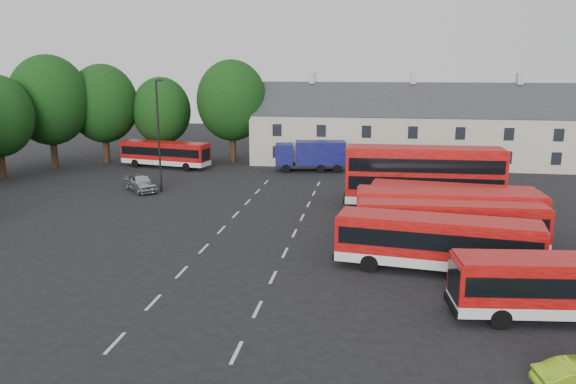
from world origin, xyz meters
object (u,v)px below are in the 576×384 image
box_truck (311,154)px  lamppost (159,133)px  bus_dd_south (423,174)px  bus_row_a (571,283)px  silver_car (140,183)px

box_truck → lamppost: bearing=-143.2°
bus_dd_south → box_truck: 17.77m
bus_row_a → lamppost: 34.73m
box_truck → lamppost: size_ratio=0.77×
bus_dd_south → silver_car: size_ratio=2.62×
bus_dd_south → lamppost: 22.48m
box_truck → lamppost: 17.05m
bus_dd_south → box_truck: size_ratio=1.59×
box_truck → lamppost: (-11.94, -11.68, 3.41)m
silver_car → lamppost: lamppost is taller
bus_row_a → box_truck: (-15.01, 33.31, 0.07)m
bus_row_a → silver_car: bus_row_a is taller
bus_row_a → silver_car: size_ratio=2.26×
bus_row_a → bus_dd_south: (-4.78, 18.81, 1.05)m
bus_row_a → bus_dd_south: bus_dd_south is taller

